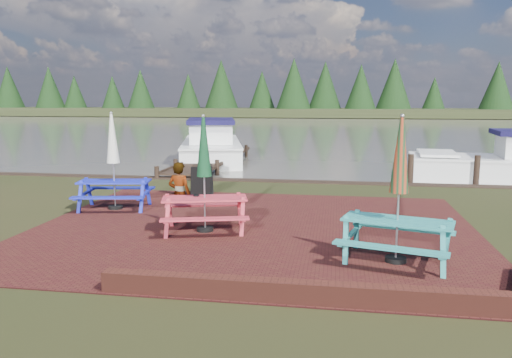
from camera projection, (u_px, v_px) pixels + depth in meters
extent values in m
plane|color=black|center=(244.00, 243.00, 9.29)|extent=(120.00, 120.00, 0.00)
cube|color=#3C1413|center=(253.00, 229.00, 10.26)|extent=(9.00, 7.50, 0.02)
cube|color=#4C1E16|center=(321.00, 294.00, 6.49)|extent=(6.00, 0.22, 0.30)
cube|color=#403F37|center=(319.00, 127.00, 45.33)|extent=(120.00, 60.00, 0.02)
cube|color=black|center=(326.00, 113.00, 73.50)|extent=(120.00, 10.00, 1.20)
cube|color=teal|center=(397.00, 221.00, 8.06)|extent=(1.84, 1.11, 0.04)
cube|color=teal|center=(389.00, 248.00, 7.52)|extent=(1.72, 0.69, 0.04)
cube|color=teal|center=(403.00, 228.00, 8.69)|extent=(1.72, 0.69, 0.04)
cube|color=teal|center=(351.00, 237.00, 8.43)|extent=(0.48, 1.46, 0.71)
cube|color=teal|center=(445.00, 248.00, 7.81)|extent=(0.48, 1.46, 0.71)
cylinder|color=black|center=(396.00, 260.00, 8.17)|extent=(0.34, 0.34, 0.10)
cylinder|color=#B2B2B7|center=(399.00, 191.00, 7.98)|extent=(0.03, 0.03, 2.39)
cone|color=#A93118|center=(400.00, 155.00, 7.89)|extent=(0.31, 0.31, 1.20)
cube|color=#B82F3C|center=(205.00, 198.00, 9.95)|extent=(1.78, 1.06, 0.04)
cube|color=#B82F3C|center=(205.00, 219.00, 9.37)|extent=(1.67, 0.65, 0.04)
cube|color=#B82F3C|center=(205.00, 205.00, 10.61)|extent=(1.67, 0.65, 0.04)
cube|color=#B82F3C|center=(168.00, 216.00, 9.93)|extent=(0.45, 1.42, 0.69)
cube|color=#B82F3C|center=(241.00, 214.00, 10.08)|extent=(0.45, 1.42, 0.69)
cylinder|color=black|center=(205.00, 230.00, 10.05)|extent=(0.33, 0.33, 0.09)
cylinder|color=#B2B2B7|center=(204.00, 175.00, 9.87)|extent=(0.03, 0.03, 2.32)
cone|color=#103B1E|center=(204.00, 147.00, 9.78)|extent=(0.30, 0.30, 1.16)
cube|color=#1720AF|center=(114.00, 181.00, 11.96)|extent=(1.76, 0.93, 0.04)
cube|color=#1720AF|center=(107.00, 198.00, 11.38)|extent=(1.69, 0.50, 0.04)
cube|color=#1720AF|center=(121.00, 188.00, 12.63)|extent=(1.69, 0.50, 0.04)
cube|color=#1720AF|center=(85.00, 196.00, 12.01)|extent=(0.32, 1.44, 0.69)
cube|color=#1720AF|center=(145.00, 195.00, 12.03)|extent=(0.32, 1.44, 0.69)
cylinder|color=black|center=(115.00, 208.00, 12.07)|extent=(0.33, 0.33, 0.09)
cylinder|color=#B2B2B7|center=(113.00, 162.00, 11.89)|extent=(0.03, 0.03, 2.32)
cone|color=silver|center=(112.00, 139.00, 11.80)|extent=(0.30, 0.30, 1.16)
cube|color=black|center=(201.00, 182.00, 13.46)|extent=(0.57, 0.40, 0.86)
cube|color=black|center=(203.00, 180.00, 13.74)|extent=(0.57, 0.40, 0.86)
cube|color=black|center=(202.00, 166.00, 13.53)|extent=(0.50, 0.24, 0.03)
cube|color=black|center=(213.00, 159.00, 21.02)|extent=(1.60, 9.00, 0.06)
cube|color=black|center=(195.00, 157.00, 21.13)|extent=(0.08, 9.00, 0.08)
cube|color=black|center=(230.00, 158.00, 20.90)|extent=(0.08, 9.00, 0.08)
cylinder|color=black|center=(157.00, 181.00, 16.80)|extent=(0.16, 0.16, 1.00)
cylinder|color=black|center=(203.00, 182.00, 16.55)|extent=(0.16, 0.16, 1.00)
cube|color=white|center=(212.00, 153.00, 22.95)|extent=(4.13, 7.58, 1.03)
cube|color=white|center=(211.00, 142.00, 22.87)|extent=(4.22, 7.73, 0.08)
cube|color=white|center=(211.00, 132.00, 21.94)|extent=(2.45, 3.36, 0.87)
cube|color=#120F37|center=(211.00, 121.00, 21.86)|extent=(2.75, 3.83, 0.19)
cube|color=white|center=(212.00, 135.00, 25.54)|extent=(2.35, 1.76, 0.10)
cube|color=white|center=(437.00, 153.00, 17.77)|extent=(1.44, 2.17, 0.09)
imported|color=gray|center=(179.00, 162.00, 13.72)|extent=(0.73, 0.55, 1.82)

